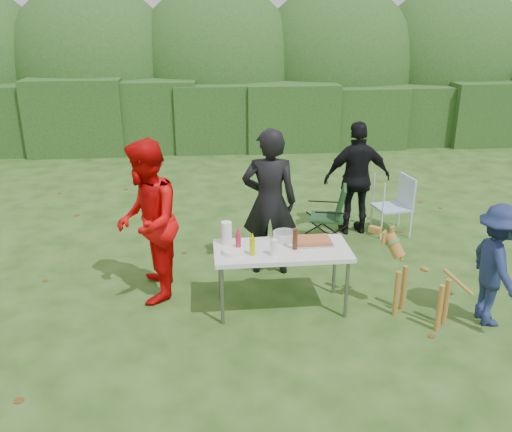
{
  "coord_description": "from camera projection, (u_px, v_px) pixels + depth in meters",
  "views": [
    {
      "loc": [
        -0.51,
        -5.27,
        3.19
      ],
      "look_at": [
        0.09,
        0.48,
        1.0
      ],
      "focal_mm": 38.0,
      "sensor_mm": 36.0,
      "label": 1
    }
  ],
  "objects": [
    {
      "name": "lawn_chair",
      "position": [
        392.0,
        205.0,
        8.19
      ],
      "size": [
        0.6,
        0.6,
        0.9
      ],
      "primitive_type": null,
      "rotation": [
        0.0,
        0.0,
        3.29
      ],
      "color": "#4A91D1",
      "rests_on": "ground"
    },
    {
      "name": "folding_table",
      "position": [
        282.0,
        253.0,
        5.99
      ],
      "size": [
        1.5,
        0.7,
        0.74
      ],
      "color": "silver",
      "rests_on": "ground"
    },
    {
      "name": "cup_stack",
      "position": [
        274.0,
        247.0,
        5.78
      ],
      "size": [
        0.08,
        0.08,
        0.18
      ],
      "primitive_type": "cylinder",
      "color": "white",
      "rests_on": "folding_table"
    },
    {
      "name": "person_black_puffy",
      "position": [
        357.0,
        179.0,
        8.07
      ],
      "size": [
        1.02,
        0.45,
        1.71
      ],
      "primitive_type": "imported",
      "rotation": [
        0.0,
        0.0,
        3.17
      ],
      "color": "black",
      "rests_on": "ground"
    },
    {
      "name": "plate_stack",
      "position": [
        233.0,
        251.0,
        5.84
      ],
      "size": [
        0.24,
        0.24,
        0.05
      ],
      "primitive_type": "cylinder",
      "color": "white",
      "rests_on": "folding_table"
    },
    {
      "name": "hedge_row",
      "position": [
        221.0,
        114.0,
        13.22
      ],
      "size": [
        22.0,
        1.4,
        1.7
      ],
      "primitive_type": "cube",
      "color": "#23471C",
      "rests_on": "ground"
    },
    {
      "name": "paper_towel_roll",
      "position": [
        226.0,
        233.0,
        6.05
      ],
      "size": [
        0.12,
        0.12,
        0.26
      ],
      "primitive_type": "cylinder",
      "color": "white",
      "rests_on": "folding_table"
    },
    {
      "name": "person_red_jacket",
      "position": [
        147.0,
        222.0,
        6.15
      ],
      "size": [
        0.74,
        0.94,
        1.89
      ],
      "primitive_type": "imported",
      "rotation": [
        0.0,
        0.0,
        -1.55
      ],
      "color": "red",
      "rests_on": "ground"
    },
    {
      "name": "ketchup_bottle",
      "position": [
        238.0,
        242.0,
        5.87
      ],
      "size": [
        0.06,
        0.06,
        0.22
      ],
      "primitive_type": "cylinder",
      "color": "#B9203B",
      "rests_on": "folding_table"
    },
    {
      "name": "shrub_backdrop",
      "position": [
        218.0,
        75.0,
        14.45
      ],
      "size": [
        20.0,
        2.6,
        3.2
      ],
      "primitive_type": "ellipsoid",
      "color": "#3D6628",
      "rests_on": "ground"
    },
    {
      "name": "ground",
      "position": [
        253.0,
        314.0,
        6.08
      ],
      "size": [
        80.0,
        80.0,
        0.0
      ],
      "primitive_type": "plane",
      "color": "#1E4211"
    },
    {
      "name": "food_tray",
      "position": [
        312.0,
        242.0,
        6.11
      ],
      "size": [
        0.45,
        0.3,
        0.02
      ],
      "primitive_type": "cube",
      "color": "#B7B7BA",
      "rests_on": "folding_table"
    },
    {
      "name": "camping_chair",
      "position": [
        327.0,
        214.0,
        7.88
      ],
      "size": [
        0.65,
        0.65,
        0.86
      ],
      "primitive_type": null,
      "rotation": [
        0.0,
        0.0,
        2.9
      ],
      "color": "#1B3E1E",
      "rests_on": "ground"
    },
    {
      "name": "mustard_bottle",
      "position": [
        252.0,
        246.0,
        5.77
      ],
      "size": [
        0.06,
        0.06,
        0.2
      ],
      "primitive_type": "cylinder",
      "color": "#BAC902",
      "rests_on": "folding_table"
    },
    {
      "name": "person_cook",
      "position": [
        269.0,
        202.0,
        6.79
      ],
      "size": [
        0.74,
        0.53,
        1.89
      ],
      "primitive_type": "imported",
      "rotation": [
        0.0,
        0.0,
        3.03
      ],
      "color": "black",
      "rests_on": "ground"
    },
    {
      "name": "beer_bottle",
      "position": [
        295.0,
        239.0,
        5.91
      ],
      "size": [
        0.06,
        0.06,
        0.24
      ],
      "primitive_type": "cylinder",
      "color": "#47230F",
      "rests_on": "folding_table"
    },
    {
      "name": "dog",
      "position": [
        423.0,
        282.0,
        5.82
      ],
      "size": [
        0.96,
        0.98,
        0.93
      ],
      "primitive_type": null,
      "rotation": [
        0.0,
        0.0,
        2.33
      ],
      "color": "#A6722E",
      "rests_on": "ground"
    },
    {
      "name": "pasta_bowl",
      "position": [
        284.0,
        236.0,
        6.17
      ],
      "size": [
        0.26,
        0.26,
        0.1
      ],
      "primitive_type": "cylinder",
      "color": "silver",
      "rests_on": "folding_table"
    },
    {
      "name": "focaccia_bread",
      "position": [
        312.0,
        240.0,
        6.1
      ],
      "size": [
        0.4,
        0.26,
        0.04
      ],
      "primitive_type": "cube",
      "color": "#B56536",
      "rests_on": "food_tray"
    },
    {
      "name": "child",
      "position": [
        497.0,
        266.0,
        5.72
      ],
      "size": [
        0.54,
        0.9,
        1.35
      ],
      "primitive_type": "imported",
      "rotation": [
        0.0,
        0.0,
        1.52
      ],
      "color": "#1A254E",
      "rests_on": "ground"
    }
  ]
}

